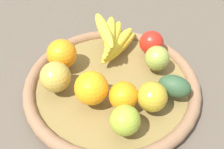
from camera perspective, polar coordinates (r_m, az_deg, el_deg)
The scene contains 12 objects.
ground_plane at distance 0.74m, azimuth 0.00°, elevation -3.16°, with size 2.40×2.40×0.00m, color brown.
basket at distance 0.72m, azimuth 0.00°, elevation -2.24°, with size 0.47×0.47×0.04m.
apple_2 at distance 0.59m, azimuth 2.78°, elevation -9.67°, with size 0.07×0.07×0.07m, color #91A62E.
banana_bunch at distance 0.77m, azimuth 0.20°, elevation 7.65°, with size 0.17×0.15×0.09m.
apple_3 at distance 0.78m, azimuth 8.36°, elevation 6.66°, with size 0.07×0.07×0.07m, color red.
orange_0 at distance 0.63m, azimuth -4.26°, elevation -2.96°, with size 0.08×0.08×0.08m, color orange.
orange_1 at distance 0.74m, azimuth -10.59°, elevation 4.29°, with size 0.08×0.08×0.08m, color orange.
apple_1 at distance 0.68m, azimuth -11.89°, elevation -0.49°, with size 0.08×0.08×0.08m, color gold.
apple_0 at distance 0.63m, azimuth 8.50°, elevation -4.68°, with size 0.07×0.07×0.07m, color #B59525.
apple_4 at distance 0.73m, azimuth 9.52°, elevation 3.42°, with size 0.07×0.07×0.07m, color #8F9E3E.
orange_2 at distance 0.63m, azimuth 2.46°, elevation -4.55°, with size 0.07×0.07×0.07m, color orange.
avocado at distance 0.67m, azimuth 13.10°, elevation -2.44°, with size 0.08×0.05×0.05m, color #2F4D2E.
Camera 1 is at (0.40, 0.29, 0.55)m, focal length 43.13 mm.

